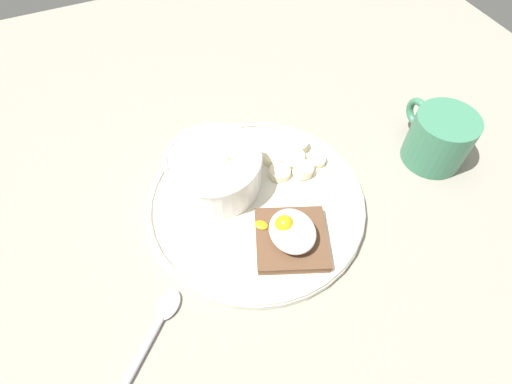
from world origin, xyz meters
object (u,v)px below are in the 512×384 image
object	(u,v)px
banana_slice_back	(303,170)
banana_slice_right	(298,145)
oatmeal_bowl	(214,169)
banana_slice_inner	(280,172)
toast_slice	(291,239)
spoon	(158,323)
banana_slice_outer	(292,157)
coffee_mug	(439,138)
banana_slice_front	(274,159)
poached_egg	(291,230)
banana_slice_left	(316,159)

from	to	relation	value
banana_slice_back	banana_slice_right	distance (cm)	4.55
oatmeal_bowl	banana_slice_inner	bearing A→B (deg)	75.30
toast_slice	spoon	distance (cm)	17.56
oatmeal_bowl	banana_slice_back	bearing A→B (deg)	74.21
banana_slice_outer	coffee_mug	distance (cm)	19.99
toast_slice	banana_slice_outer	distance (cm)	12.86
banana_slice_back	banana_slice_outer	world-z (taller)	banana_slice_back
banana_slice_front	spoon	xyz separation A→B (cm)	(15.11, -20.80, -1.19)
banana_slice_outer	spoon	size ratio (longest dim) A/B	0.55
banana_slice_back	spoon	size ratio (longest dim) A/B	0.35
banana_slice_right	coffee_mug	size ratio (longest dim) A/B	0.33
toast_slice	spoon	bearing A→B (deg)	-80.85
poached_egg	banana_slice_outer	distance (cm)	12.97
banana_slice_right	banana_slice_front	bearing A→B (deg)	-78.55
banana_slice_back	banana_slice_outer	distance (cm)	2.60
poached_egg	banana_slice_inner	xyz separation A→B (cm)	(-9.74, 3.32, -2.17)
banana_slice_left	banana_slice_right	xyz separation A→B (cm)	(-3.25, -1.22, 0.19)
poached_egg	spoon	size ratio (longest dim) A/B	0.78
oatmeal_bowl	banana_slice_outer	size ratio (longest dim) A/B	2.53
banana_slice_left	banana_slice_inner	bearing A→B (deg)	-89.43
banana_slice_right	poached_egg	bearing A→B (deg)	-30.67
banana_slice_back	coffee_mug	distance (cm)	19.00
banana_slice_inner	spoon	size ratio (longest dim) A/B	0.34
banana_slice_right	toast_slice	bearing A→B (deg)	-30.10
banana_slice_front	banana_slice_inner	distance (cm)	2.49
banana_slice_right	banana_slice_inner	world-z (taller)	banana_slice_right
banana_slice_front	banana_slice_left	distance (cm)	5.86
banana_slice_front	banana_slice_right	xyz separation A→B (cm)	(-0.83, 4.11, 0.11)
oatmeal_bowl	banana_slice_left	bearing A→B (deg)	81.34
toast_slice	banana_slice_right	world-z (taller)	same
banana_slice_right	coffee_mug	distance (cm)	19.07
banana_slice_inner	coffee_mug	xyz separation A→B (cm)	(4.91, 21.48, 2.30)
oatmeal_bowl	banana_slice_back	size ratio (longest dim) A/B	3.93
banana_slice_inner	banana_slice_outer	world-z (taller)	banana_slice_outer
oatmeal_bowl	banana_slice_inner	world-z (taller)	oatmeal_bowl
toast_slice	coffee_mug	world-z (taller)	coffee_mug
banana_slice_back	banana_slice_right	bearing A→B (deg)	161.83
banana_slice_front	banana_slice_back	size ratio (longest dim) A/B	1.22
banana_slice_front	banana_slice_back	distance (cm)	4.41
banana_slice_outer	coffee_mug	bearing A→B (deg)	70.99
poached_egg	banana_slice_front	size ratio (longest dim) A/B	1.82
toast_slice	banana_slice_front	distance (cm)	12.83
banana_slice_left	banana_slice_right	world-z (taller)	banana_slice_right
banana_slice_back	banana_slice_front	bearing A→B (deg)	-142.37
toast_slice	banana_slice_left	bearing A→B (deg)	138.22
poached_egg	banana_slice_back	world-z (taller)	poached_egg
oatmeal_bowl	toast_slice	bearing A→B (deg)	22.89
poached_egg	banana_slice_front	xyz separation A→B (cm)	(-12.22, 3.63, -2.15)
banana_slice_inner	spoon	xyz separation A→B (cm)	(12.64, -20.50, -1.18)
banana_slice_outer	spoon	distance (cm)	27.22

